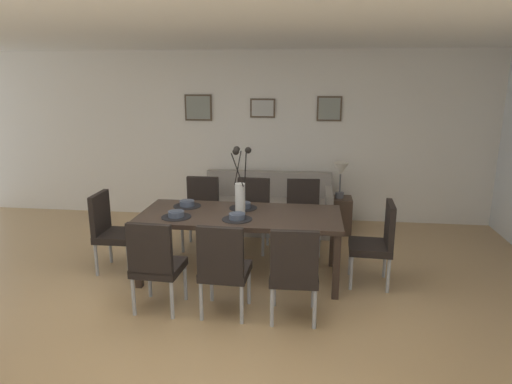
# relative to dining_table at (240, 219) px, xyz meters

# --- Properties ---
(ground_plane) EXTENTS (9.00, 9.00, 0.00)m
(ground_plane) POSITION_rel_dining_table_xyz_m (-0.12, -0.96, -0.67)
(ground_plane) COLOR tan
(back_wall_panel) EXTENTS (9.00, 0.10, 2.60)m
(back_wall_panel) POSITION_rel_dining_table_xyz_m (-0.12, 2.29, 0.63)
(back_wall_panel) COLOR silver
(back_wall_panel) RESTS_ON ground
(ceiling_panel) EXTENTS (9.00, 7.20, 0.08)m
(ceiling_panel) POSITION_rel_dining_table_xyz_m (-0.12, -0.56, 1.97)
(ceiling_panel) COLOR white
(dining_table) EXTENTS (2.20, 0.95, 0.74)m
(dining_table) POSITION_rel_dining_table_xyz_m (0.00, 0.00, 0.00)
(dining_table) COLOR #33261E
(dining_table) RESTS_ON ground
(dining_chair_near_left) EXTENTS (0.46, 0.46, 0.92)m
(dining_chair_near_left) POSITION_rel_dining_table_xyz_m (-0.67, -0.89, -0.16)
(dining_chair_near_left) COLOR black
(dining_chair_near_left) RESTS_ON ground
(dining_chair_near_right) EXTENTS (0.44, 0.44, 0.92)m
(dining_chair_near_right) POSITION_rel_dining_table_xyz_m (-0.66, 0.88, -0.16)
(dining_chair_near_right) COLOR black
(dining_chair_near_right) RESTS_ON ground
(dining_chair_far_left) EXTENTS (0.46, 0.46, 0.92)m
(dining_chair_far_left) POSITION_rel_dining_table_xyz_m (-0.02, -0.90, -0.16)
(dining_chair_far_left) COLOR black
(dining_chair_far_left) RESTS_ON ground
(dining_chair_far_right) EXTENTS (0.47, 0.47, 0.92)m
(dining_chair_far_right) POSITION_rel_dining_table_xyz_m (0.01, 0.89, -0.16)
(dining_chair_far_right) COLOR black
(dining_chair_far_right) RESTS_ON ground
(dining_chair_mid_left) EXTENTS (0.45, 0.45, 0.92)m
(dining_chair_mid_left) POSITION_rel_dining_table_xyz_m (0.63, -0.91, -0.16)
(dining_chair_mid_left) COLOR black
(dining_chair_mid_left) RESTS_ON ground
(dining_chair_mid_right) EXTENTS (0.47, 0.47, 0.92)m
(dining_chair_mid_right) POSITION_rel_dining_table_xyz_m (0.67, 0.90, -0.16)
(dining_chair_mid_right) COLOR black
(dining_chair_mid_right) RESTS_ON ground
(dining_chair_head_west) EXTENTS (0.45, 0.45, 0.92)m
(dining_chair_head_west) POSITION_rel_dining_table_xyz_m (-1.51, -0.01, -0.16)
(dining_chair_head_west) COLOR black
(dining_chair_head_west) RESTS_ON ground
(dining_chair_head_east) EXTENTS (0.46, 0.46, 0.92)m
(dining_chair_head_east) POSITION_rel_dining_table_xyz_m (1.49, -0.02, -0.16)
(dining_chair_head_east) COLOR black
(dining_chair_head_east) RESTS_ON ground
(centerpiece_vase) EXTENTS (0.21, 0.23, 0.73)m
(centerpiece_vase) POSITION_rel_dining_table_xyz_m (0.00, 0.00, 0.35)
(centerpiece_vase) COLOR silver
(centerpiece_vase) RESTS_ON dining_table
(placemat_near_left) EXTENTS (0.32, 0.32, 0.01)m
(placemat_near_left) POSITION_rel_dining_table_xyz_m (-0.66, -0.21, 0.07)
(placemat_near_left) COLOR black
(placemat_near_left) RESTS_ON dining_table
(bowl_near_left) EXTENTS (0.17, 0.17, 0.07)m
(bowl_near_left) POSITION_rel_dining_table_xyz_m (-0.66, -0.21, 0.11)
(bowl_near_left) COLOR #475166
(bowl_near_left) RESTS_ON dining_table
(placemat_near_right) EXTENTS (0.32, 0.32, 0.01)m
(placemat_near_right) POSITION_rel_dining_table_xyz_m (-0.66, 0.21, 0.07)
(placemat_near_right) COLOR black
(placemat_near_right) RESTS_ON dining_table
(bowl_near_right) EXTENTS (0.17, 0.17, 0.07)m
(bowl_near_right) POSITION_rel_dining_table_xyz_m (-0.66, 0.21, 0.11)
(bowl_near_right) COLOR #475166
(bowl_near_right) RESTS_ON dining_table
(placemat_far_left) EXTENTS (0.32, 0.32, 0.01)m
(placemat_far_left) POSITION_rel_dining_table_xyz_m (0.00, -0.21, 0.07)
(placemat_far_left) COLOR black
(placemat_far_left) RESTS_ON dining_table
(bowl_far_left) EXTENTS (0.17, 0.17, 0.07)m
(bowl_far_left) POSITION_rel_dining_table_xyz_m (0.00, -0.21, 0.11)
(bowl_far_left) COLOR #475166
(bowl_far_left) RESTS_ON dining_table
(placemat_far_right) EXTENTS (0.32, 0.32, 0.01)m
(placemat_far_right) POSITION_rel_dining_table_xyz_m (0.00, 0.21, 0.07)
(placemat_far_right) COLOR black
(placemat_far_right) RESTS_ON dining_table
(bowl_far_right) EXTENTS (0.17, 0.17, 0.07)m
(bowl_far_right) POSITION_rel_dining_table_xyz_m (0.00, 0.21, 0.11)
(bowl_far_right) COLOR #475166
(bowl_far_right) RESTS_ON dining_table
(sofa) EXTENTS (1.91, 0.84, 0.80)m
(sofa) POSITION_rel_dining_table_xyz_m (0.12, 1.74, -0.39)
(sofa) COLOR gray
(sofa) RESTS_ON ground
(side_table) EXTENTS (0.36, 0.36, 0.52)m
(side_table) POSITION_rel_dining_table_xyz_m (1.18, 1.65, -0.41)
(side_table) COLOR #3D2D23
(side_table) RESTS_ON ground
(table_lamp) EXTENTS (0.22, 0.22, 0.51)m
(table_lamp) POSITION_rel_dining_table_xyz_m (1.18, 1.65, 0.22)
(table_lamp) COLOR #4C4C51
(table_lamp) RESTS_ON side_table
(framed_picture_left) EXTENTS (0.42, 0.03, 0.40)m
(framed_picture_left) POSITION_rel_dining_table_xyz_m (-1.00, 2.22, 1.07)
(framed_picture_left) COLOR #473828
(framed_picture_center) EXTENTS (0.38, 0.03, 0.29)m
(framed_picture_center) POSITION_rel_dining_table_xyz_m (0.00, 2.22, 1.07)
(framed_picture_center) COLOR #473828
(framed_picture_right) EXTENTS (0.37, 0.03, 0.37)m
(framed_picture_right) POSITION_rel_dining_table_xyz_m (1.00, 2.22, 1.07)
(framed_picture_right) COLOR #473828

